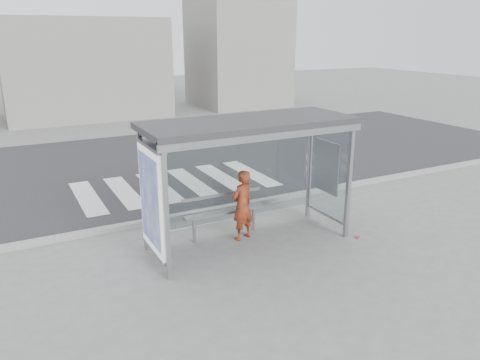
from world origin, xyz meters
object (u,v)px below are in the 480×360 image
bus_shelter (231,153)px  bench (224,212)px  person (242,205)px  soda_can (358,237)px

bus_shelter → bench: size_ratio=2.31×
person → bench: person is taller
bus_shelter → person: 1.28m
person → soda_can: bearing=135.1°
bus_shelter → person: (0.35, 0.19, -1.22)m
bench → soda_can: bearing=-30.0°
bus_shelter → bench: bearing=81.6°
person → soda_can: size_ratio=13.71×
soda_can → person: bearing=153.1°
soda_can → bus_shelter: bearing=160.0°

